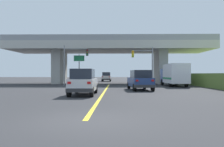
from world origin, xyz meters
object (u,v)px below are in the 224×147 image
(highway_sign, at_px, (79,62))
(sedan_oncoming, at_px, (106,77))
(traffic_signal_farside, at_px, (72,59))
(box_truck, at_px, (174,75))
(suv_crossing, at_px, (140,80))
(suv_lead, at_px, (83,82))
(traffic_signal_nearside, at_px, (145,61))

(highway_sign, bearing_deg, sedan_oncoming, 75.73)
(sedan_oncoming, bearing_deg, traffic_signal_farside, -102.58)
(box_truck, bearing_deg, sedan_oncoming, 116.88)
(sedan_oncoming, height_order, highway_sign, highway_sign)
(suv_crossing, bearing_deg, traffic_signal_farside, 129.53)
(suv_lead, relative_size, sedan_oncoming, 0.91)
(traffic_signal_farside, xyz_separation_m, highway_sign, (0.35, 3.60, -0.21))
(box_truck, distance_m, traffic_signal_farside, 14.19)
(suv_lead, height_order, suv_crossing, same)
(suv_crossing, bearing_deg, suv_lead, -136.92)
(traffic_signal_farside, bearing_deg, sedan_oncoming, 77.42)
(suv_lead, bearing_deg, suv_crossing, 48.25)
(traffic_signal_farside, bearing_deg, box_truck, -5.76)
(suv_crossing, height_order, traffic_signal_nearside, traffic_signal_nearside)
(traffic_signal_farside, bearing_deg, suv_crossing, -45.30)
(highway_sign, bearing_deg, suv_crossing, -56.10)
(sedan_oncoming, bearing_deg, box_truck, -63.12)
(suv_lead, relative_size, box_truck, 0.61)
(suv_lead, bearing_deg, sedan_oncoming, 89.28)
(suv_crossing, height_order, traffic_signal_farside, traffic_signal_farside)
(suv_lead, distance_m, box_truck, 16.52)
(box_truck, xyz_separation_m, highway_sign, (-13.61, 5.00, 1.93))
(highway_sign, bearing_deg, suv_lead, -79.59)
(suv_crossing, xyz_separation_m, highway_sign, (-8.27, 12.31, 2.48))
(suv_lead, xyz_separation_m, box_truck, (10.32, 12.89, 0.55))
(box_truck, bearing_deg, highway_sign, 159.81)
(sedan_oncoming, distance_m, highway_sign, 15.21)
(suv_crossing, height_order, box_truck, box_truck)
(sedan_oncoming, xyz_separation_m, highway_sign, (-3.70, -14.54, 2.48))
(highway_sign, bearing_deg, traffic_signal_farside, -95.58)
(suv_crossing, distance_m, traffic_signal_farside, 12.55)
(sedan_oncoming, xyz_separation_m, traffic_signal_nearside, (6.29, -17.73, 2.53))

